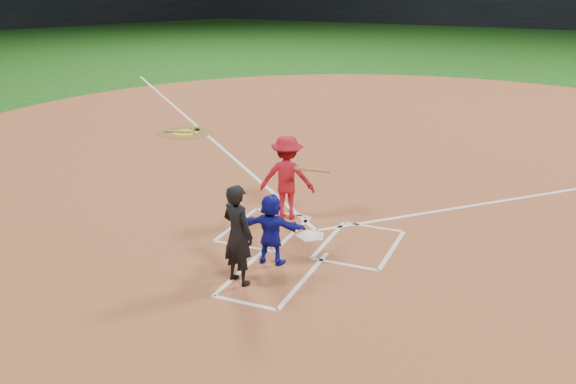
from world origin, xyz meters
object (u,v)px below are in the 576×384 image
at_px(home_plate, 311,236).
at_px(catcher, 271,229).
at_px(on_deck_circle, 185,133).
at_px(batter_at_plate, 287,177).
at_px(umpire, 238,235).

xyz_separation_m(home_plate, catcher, (-0.22, -1.33, 0.62)).
bearing_deg(home_plate, catcher, 80.78).
height_order(on_deck_circle, batter_at_plate, batter_at_plate).
bearing_deg(batter_at_plate, home_plate, -42.51).
relative_size(home_plate, batter_at_plate, 0.35).
height_order(on_deck_circle, umpire, umpire).
bearing_deg(batter_at_plate, catcher, -74.14).
height_order(home_plate, catcher, catcher).
distance_m(home_plate, umpire, 2.39).
height_order(catcher, umpire, umpire).
bearing_deg(home_plate, batter_at_plate, -42.51).
relative_size(home_plate, on_deck_circle, 0.35).
distance_m(home_plate, batter_at_plate, 1.38).
xyz_separation_m(on_deck_circle, catcher, (6.29, -7.34, 0.62)).
xyz_separation_m(catcher, batter_at_plate, (-0.59, 2.07, 0.23)).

